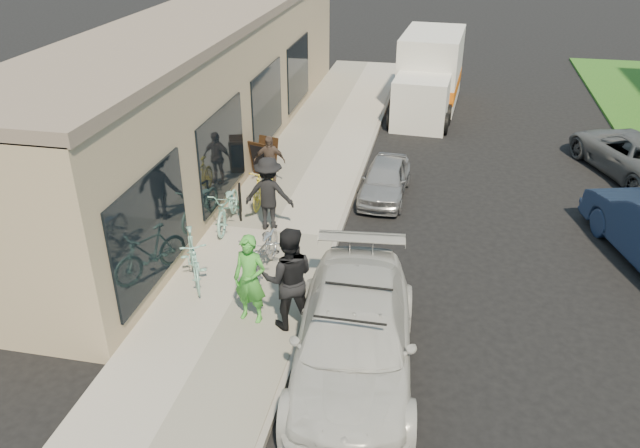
{
  "coord_description": "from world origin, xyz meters",
  "views": [
    {
      "loc": [
        1.71,
        -9.46,
        7.22
      ],
      "look_at": [
        -0.61,
        1.89,
        1.05
      ],
      "focal_mm": 35.0,
      "sensor_mm": 36.0,
      "label": 1
    }
  ],
  "objects_px": {
    "sedan_white": "(354,338)",
    "sedan_silver": "(385,179)",
    "woman_rider": "(250,279)",
    "cruiser_bike_b": "(228,206)",
    "cruiser_bike_c": "(263,185)",
    "man_standing": "(289,279)",
    "bystander_a": "(269,194)",
    "bike_rack": "(240,199)",
    "far_car_gray": "(634,153)",
    "tandem_bike": "(265,252)",
    "sandwich_board": "(263,157)",
    "bystander_b": "(269,162)",
    "cruiser_bike_a": "(193,257)",
    "moving_truck": "(429,77)"
  },
  "relations": [
    {
      "from": "sandwich_board",
      "to": "bystander_b",
      "type": "bearing_deg",
      "value": -45.65
    },
    {
      "from": "far_car_gray",
      "to": "woman_rider",
      "type": "distance_m",
      "value": 12.57
    },
    {
      "from": "far_car_gray",
      "to": "bystander_b",
      "type": "xyz_separation_m",
      "value": [
        -9.89,
        -3.32,
        0.26
      ]
    },
    {
      "from": "moving_truck",
      "to": "sedan_silver",
      "type": "bearing_deg",
      "value": -91.3
    },
    {
      "from": "sedan_silver",
      "to": "cruiser_bike_b",
      "type": "bearing_deg",
      "value": -140.66
    },
    {
      "from": "sedan_silver",
      "to": "cruiser_bike_b",
      "type": "height_order",
      "value": "cruiser_bike_b"
    },
    {
      "from": "woman_rider",
      "to": "tandem_bike",
      "type": "bearing_deg",
      "value": 105.93
    },
    {
      "from": "bystander_b",
      "to": "bike_rack",
      "type": "bearing_deg",
      "value": -109.65
    },
    {
      "from": "sedan_silver",
      "to": "cruiser_bike_a",
      "type": "bearing_deg",
      "value": -121.28
    },
    {
      "from": "sedan_white",
      "to": "man_standing",
      "type": "bearing_deg",
      "value": 141.16
    },
    {
      "from": "bike_rack",
      "to": "far_car_gray",
      "type": "height_order",
      "value": "far_car_gray"
    },
    {
      "from": "sedan_white",
      "to": "bystander_a",
      "type": "relative_size",
      "value": 2.86
    },
    {
      "from": "sandwich_board",
      "to": "bystander_a",
      "type": "relative_size",
      "value": 0.57
    },
    {
      "from": "bike_rack",
      "to": "cruiser_bike_c",
      "type": "relative_size",
      "value": 0.47
    },
    {
      "from": "cruiser_bike_a",
      "to": "sedan_silver",
      "type": "bearing_deg",
      "value": 28.82
    },
    {
      "from": "sedan_silver",
      "to": "bystander_b",
      "type": "height_order",
      "value": "bystander_b"
    },
    {
      "from": "bystander_a",
      "to": "far_car_gray",
      "type": "bearing_deg",
      "value": -151.36
    },
    {
      "from": "cruiser_bike_b",
      "to": "tandem_bike",
      "type": "bearing_deg",
      "value": -58.74
    },
    {
      "from": "cruiser_bike_b",
      "to": "sedan_silver",
      "type": "bearing_deg",
      "value": 31.72
    },
    {
      "from": "bike_rack",
      "to": "sandwich_board",
      "type": "distance_m",
      "value": 2.63
    },
    {
      "from": "cruiser_bike_b",
      "to": "bystander_a",
      "type": "distance_m",
      "value": 1.09
    },
    {
      "from": "woman_rider",
      "to": "cruiser_bike_c",
      "type": "height_order",
      "value": "woman_rider"
    },
    {
      "from": "tandem_bike",
      "to": "woman_rider",
      "type": "relative_size",
      "value": 1.17
    },
    {
      "from": "tandem_bike",
      "to": "woman_rider",
      "type": "xyz_separation_m",
      "value": [
        0.18,
        -1.53,
        0.33
      ]
    },
    {
      "from": "woman_rider",
      "to": "cruiser_bike_b",
      "type": "height_order",
      "value": "woman_rider"
    },
    {
      "from": "sedan_white",
      "to": "sedan_silver",
      "type": "relative_size",
      "value": 1.76
    },
    {
      "from": "sedan_silver",
      "to": "bystander_b",
      "type": "bearing_deg",
      "value": -172.18
    },
    {
      "from": "moving_truck",
      "to": "tandem_bike",
      "type": "relative_size",
      "value": 2.78
    },
    {
      "from": "man_standing",
      "to": "cruiser_bike_b",
      "type": "height_order",
      "value": "man_standing"
    },
    {
      "from": "bike_rack",
      "to": "sedan_white",
      "type": "bearing_deg",
      "value": -53.76
    },
    {
      "from": "sandwich_board",
      "to": "far_car_gray",
      "type": "distance_m",
      "value": 10.6
    },
    {
      "from": "sandwich_board",
      "to": "tandem_bike",
      "type": "xyz_separation_m",
      "value": [
        1.49,
        -5.06,
        0.01
      ]
    },
    {
      "from": "far_car_gray",
      "to": "cruiser_bike_b",
      "type": "bearing_deg",
      "value": 7.4
    },
    {
      "from": "sedan_white",
      "to": "cruiser_bike_b",
      "type": "xyz_separation_m",
      "value": [
        -3.71,
        4.39,
        -0.08
      ]
    },
    {
      "from": "woman_rider",
      "to": "bystander_a",
      "type": "xyz_separation_m",
      "value": [
        -0.64,
        3.53,
        0.02
      ]
    },
    {
      "from": "sandwich_board",
      "to": "sedan_white",
      "type": "bearing_deg",
      "value": -46.23
    },
    {
      "from": "sedan_white",
      "to": "cruiser_bike_c",
      "type": "height_order",
      "value": "sedan_white"
    },
    {
      "from": "sedan_silver",
      "to": "bystander_a",
      "type": "xyz_separation_m",
      "value": [
        -2.45,
        -2.59,
        0.55
      ]
    },
    {
      "from": "cruiser_bike_b",
      "to": "bystander_a",
      "type": "height_order",
      "value": "bystander_a"
    },
    {
      "from": "far_car_gray",
      "to": "tandem_bike",
      "type": "height_order",
      "value": "far_car_gray"
    },
    {
      "from": "far_car_gray",
      "to": "tandem_bike",
      "type": "distance_m",
      "value": 11.63
    },
    {
      "from": "man_standing",
      "to": "cruiser_bike_b",
      "type": "distance_m",
      "value": 4.28
    },
    {
      "from": "man_standing",
      "to": "cruiser_bike_c",
      "type": "xyz_separation_m",
      "value": [
        -1.9,
        4.84,
        -0.49
      ]
    },
    {
      "from": "bike_rack",
      "to": "man_standing",
      "type": "xyz_separation_m",
      "value": [
        2.24,
        -4.0,
        0.52
      ]
    },
    {
      "from": "cruiser_bike_c",
      "to": "man_standing",
      "type": "bearing_deg",
      "value": -67.73
    },
    {
      "from": "sedan_silver",
      "to": "far_car_gray",
      "type": "height_order",
      "value": "far_car_gray"
    },
    {
      "from": "moving_truck",
      "to": "bystander_a",
      "type": "bearing_deg",
      "value": -102.85
    },
    {
      "from": "sedan_silver",
      "to": "bystander_a",
      "type": "relative_size",
      "value": 1.62
    },
    {
      "from": "cruiser_bike_b",
      "to": "bystander_b",
      "type": "relative_size",
      "value": 1.27
    },
    {
      "from": "bike_rack",
      "to": "cruiser_bike_c",
      "type": "bearing_deg",
      "value": 67.92
    }
  ]
}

